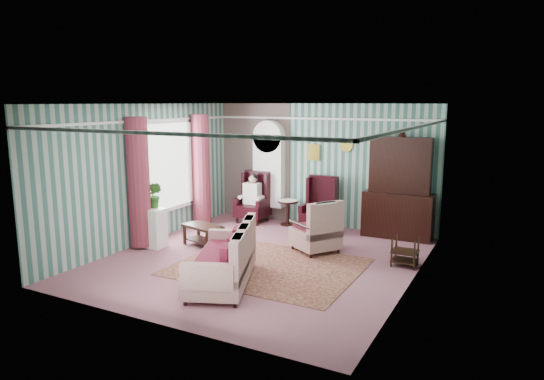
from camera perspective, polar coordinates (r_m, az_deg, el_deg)
The scene contains 17 objects.
floor at distance 9.24m, azimuth -1.23°, elevation -8.19°, with size 6.00×6.00×0.00m, color #92555F.
room_shell at distance 9.27m, azimuth -4.11°, elevation 4.55°, with size 5.53×6.02×2.91m.
bookcase at distance 12.04m, azimuth -0.39°, elevation 1.66°, with size 0.80×0.28×2.24m, color white.
dresser_hutch at distance 10.80m, azimuth 14.73°, elevation 0.63°, with size 1.50×0.56×2.36m, color black.
wingback_left at distance 11.91m, azimuth -2.33°, elevation -0.87°, with size 0.76×0.80×1.25m, color black.
wingback_right at distance 11.16m, azimuth 5.50°, elevation -1.67°, with size 0.76×0.80×1.25m, color black.
seated_woman at distance 11.92m, azimuth -2.33°, elevation -1.03°, with size 0.44×0.40×1.18m, color beige, non-canonical shape.
round_side_table at distance 11.70m, azimuth 1.88°, elevation -2.70°, with size 0.50×0.50×0.60m, color black.
nest_table at distance 9.15m, azimuth 15.38°, elevation -6.99°, with size 0.45×0.38×0.54m, color black.
plant_stand at distance 10.24m, azimuth -13.97°, elevation -4.33°, with size 0.55×0.35×0.80m, color silver.
rug at distance 8.86m, azimuth -0.45°, elevation -8.99°, with size 3.20×2.60×0.01m, color #44161D.
sofa at distance 7.95m, azimuth -5.98°, elevation -7.42°, with size 1.99×1.09×1.04m, color #B7A58D.
floral_armchair at distance 9.65m, azimuth 5.16°, elevation -4.61°, with size 0.87×0.90×0.91m, color beige.
coffee_table at distance 10.12m, azimuth -8.15°, elevation -5.33°, with size 0.85×0.46×0.45m, color black.
potted_plant_a at distance 10.06m, azimuth -14.94°, elevation -1.10°, with size 0.37×0.32×0.41m, color #1E4D18.
potted_plant_b at distance 10.14m, azimuth -13.60°, elevation -0.58°, with size 0.29×0.24×0.53m, color #1D551A.
potted_plant_c at distance 10.21m, azimuth -13.85°, elevation -0.99°, with size 0.21×0.21×0.37m, color #1B4F18.
Camera 1 is at (4.22, -7.68, 2.94)m, focal length 32.00 mm.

